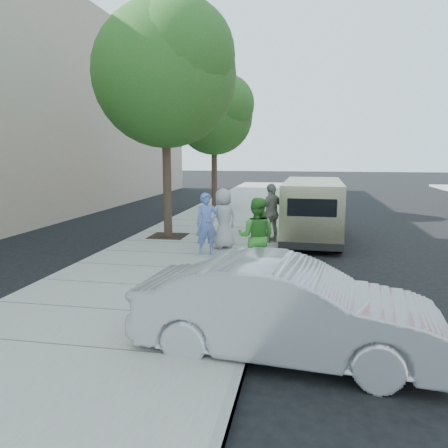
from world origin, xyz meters
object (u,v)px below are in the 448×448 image
at_px(parking_meter, 259,224).
at_px(person_striped_polo, 272,213).
at_px(sedan, 286,309).
at_px(person_green_shirt, 256,237).
at_px(person_gray_shirt, 223,219).
at_px(van, 312,209).
at_px(tree_near, 166,70).
at_px(tree_far, 215,112).
at_px(person_officer, 207,224).

xyz_separation_m(parking_meter, person_striped_polo, (0.14, 2.45, -0.03)).
bearing_deg(parking_meter, sedan, -81.37).
bearing_deg(person_striped_polo, sedan, 48.12).
relative_size(person_green_shirt, person_gray_shirt, 1.02).
distance_m(parking_meter, van, 4.03).
relative_size(person_gray_shirt, person_striped_polo, 0.95).
bearing_deg(tree_near, tree_far, 90.00).
xyz_separation_m(sedan, person_striped_polo, (-0.80, 7.56, 0.35)).
bearing_deg(tree_far, van, -54.36).
xyz_separation_m(tree_far, person_gray_shirt, (2.14, -9.09, -3.85)).
height_order(tree_near, person_striped_polo, tree_near).
relative_size(tree_near, parking_meter, 5.75).
xyz_separation_m(tree_far, parking_meter, (3.32, -10.35, -3.79)).
xyz_separation_m(parking_meter, sedan, (0.94, -5.11, -0.38)).
relative_size(parking_meter, person_officer, 0.77).
height_order(parking_meter, person_officer, person_officer).
xyz_separation_m(van, sedan, (-0.46, -8.88, -0.35)).
distance_m(tree_near, parking_meter, 6.19).
xyz_separation_m(tree_far, person_striped_polo, (3.45, -7.90, -3.81)).
height_order(sedan, person_gray_shirt, person_gray_shirt).
bearing_deg(person_gray_shirt, person_striped_polo, 176.90).
bearing_deg(person_striped_polo, person_officer, 3.85).
height_order(person_gray_shirt, person_striped_polo, person_striped_polo).
bearing_deg(tree_near, parking_meter, -39.68).
distance_m(tree_far, parking_meter, 11.51).
relative_size(van, person_officer, 3.20).
bearing_deg(tree_far, parking_meter, -72.23).
height_order(tree_far, parking_meter, tree_far).
height_order(van, person_striped_polo, van).
bearing_deg(person_gray_shirt, person_green_shirt, 69.92).
relative_size(tree_near, van, 1.38).
bearing_deg(person_green_shirt, tree_near, -46.67).
height_order(tree_near, person_green_shirt, tree_near).
relative_size(tree_near, person_green_shirt, 4.20).
bearing_deg(sedan, tree_near, 34.10).
relative_size(tree_near, sedan, 1.73).
relative_size(tree_far, person_striped_polo, 3.52).
xyz_separation_m(van, person_gray_shirt, (-2.58, -2.52, -0.03)).
distance_m(parking_meter, person_gray_shirt, 1.73).
bearing_deg(sedan, parking_meter, 16.06).
bearing_deg(parking_meter, person_officer, 163.52).
relative_size(van, person_gray_shirt, 3.10).
height_order(parking_meter, person_striped_polo, person_striped_polo).
distance_m(tree_far, sedan, 16.57).
xyz_separation_m(van, person_striped_polo, (-1.26, -1.33, 0.01)).
height_order(tree_far, van, tree_far).
distance_m(tree_near, person_striped_polo, 5.66).
distance_m(sedan, person_gray_shirt, 6.72).
distance_m(person_gray_shirt, person_striped_polo, 1.78).
height_order(person_green_shirt, person_striped_polo, person_striped_polo).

